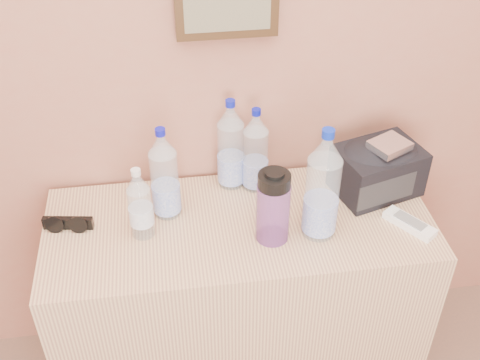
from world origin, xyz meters
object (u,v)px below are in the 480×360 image
at_px(pet_large_a, 165,177).
at_px(pet_large_d, 322,190).
at_px(toiletry_bag, 378,168).
at_px(ac_remote, 410,224).
at_px(pet_large_c, 256,154).
at_px(pet_small, 140,207).
at_px(nalgene_bottle, 273,206).
at_px(pet_large_b, 231,148).
at_px(dresser, 239,303).
at_px(sunglasses, 68,223).
at_px(foil_packet, 390,145).

relative_size(pet_large_a, pet_large_d, 0.85).
bearing_deg(toiletry_bag, pet_large_a, 165.45).
bearing_deg(ac_remote, toiletry_bag, 158.41).
xyz_separation_m(pet_large_c, pet_small, (-0.38, -0.19, -0.03)).
relative_size(nalgene_bottle, toiletry_bag, 0.93).
bearing_deg(pet_large_a, toiletry_bag, 1.48).
bearing_deg(pet_large_b, dresser, -90.38).
bearing_deg(pet_large_a, pet_large_b, 29.09).
bearing_deg(pet_large_b, toiletry_bag, -12.60).
height_order(nalgene_bottle, ac_remote, nalgene_bottle).
bearing_deg(sunglasses, toiletry_bag, 11.79).
distance_m(pet_large_a, pet_large_d, 0.48).
xyz_separation_m(toiletry_bag, foil_packet, (0.02, -0.02, 0.10)).
xyz_separation_m(nalgene_bottle, ac_remote, (0.43, -0.02, -0.11)).
xyz_separation_m(pet_small, toiletry_bag, (0.77, 0.11, -0.02)).
height_order(dresser, pet_large_d, pet_large_d).
distance_m(dresser, pet_small, 0.57).
xyz_separation_m(pet_large_c, foil_packet, (0.41, -0.10, 0.06)).
distance_m(pet_large_b, ac_remote, 0.62).
relative_size(pet_small, toiletry_bag, 0.92).
bearing_deg(nalgene_bottle, sunglasses, 168.26).
bearing_deg(sunglasses, pet_large_d, -0.48).
height_order(pet_large_d, toiletry_bag, pet_large_d).
bearing_deg(pet_large_c, toiletry_bag, -11.09).
height_order(dresser, foil_packet, foil_packet).
height_order(ac_remote, foil_packet, foil_packet).
bearing_deg(sunglasses, pet_large_a, 14.97).
bearing_deg(pet_small, nalgene_bottle, -10.35).
relative_size(pet_large_b, toiletry_bag, 1.21).
xyz_separation_m(pet_large_d, pet_small, (-0.53, 0.07, -0.06)).
xyz_separation_m(pet_small, sunglasses, (-0.23, 0.06, -0.09)).
bearing_deg(ac_remote, pet_large_d, -129.36).
height_order(pet_large_c, ac_remote, pet_large_c).
xyz_separation_m(pet_large_c, ac_remote, (0.44, -0.27, -0.12)).
relative_size(sunglasses, foil_packet, 1.35).
xyz_separation_m(pet_large_d, foil_packet, (0.25, 0.15, 0.03)).
distance_m(pet_large_a, pet_small, 0.12).
height_order(dresser, ac_remote, ac_remote).
height_order(pet_large_b, sunglasses, pet_large_b).
distance_m(sunglasses, toiletry_bag, 1.01).
height_order(dresser, nalgene_bottle, nalgene_bottle).
relative_size(pet_large_d, toiletry_bag, 1.40).
relative_size(pet_large_c, toiletry_bag, 1.13).
relative_size(sunglasses, ac_remote, 0.92).
bearing_deg(nalgene_bottle, toiletry_bag, 25.04).
relative_size(dresser, pet_small, 5.01).
height_order(pet_large_a, pet_large_b, pet_large_b).
distance_m(pet_large_b, nalgene_bottle, 0.30).
bearing_deg(foil_packet, toiletry_bag, 124.44).
distance_m(pet_large_a, foil_packet, 0.71).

